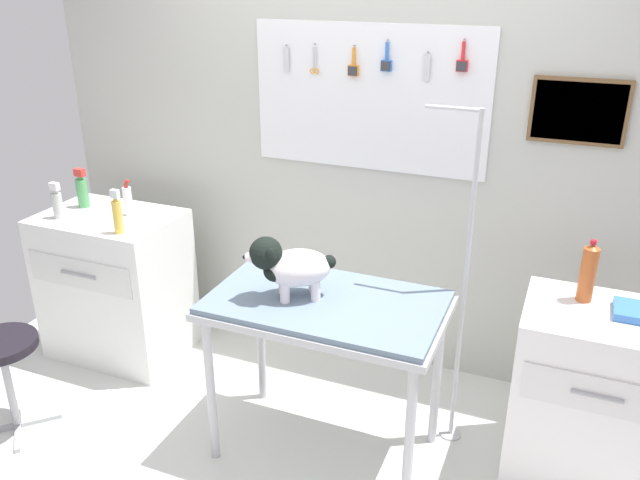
{
  "coord_description": "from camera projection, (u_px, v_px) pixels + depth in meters",
  "views": [
    {
      "loc": [
        1.1,
        -2.09,
        2.25
      ],
      "look_at": [
        0.09,
        0.37,
        1.12
      ],
      "focal_mm": 36.32,
      "sensor_mm": 36.0,
      "label": 1
    }
  ],
  "objects": [
    {
      "name": "spray_bottle_tall",
      "position": [
        128.0,
        201.0,
        3.74
      ],
      "size": [
        0.05,
        0.05,
        0.21
      ],
      "color": "white",
      "rests_on": "counter_left"
    },
    {
      "name": "counter_left",
      "position": [
        116.0,
        285.0,
        3.94
      ],
      "size": [
        0.8,
        0.58,
        0.9
      ],
      "color": "silver",
      "rests_on": "ground"
    },
    {
      "name": "stool",
      "position": [
        2.0,
        356.0,
        3.24
      ],
      "size": [
        0.36,
        0.36,
        0.53
      ],
      "color": "#9E9EA3",
      "rests_on": "ground"
    },
    {
      "name": "soda_bottle",
      "position": [
        588.0,
        273.0,
        2.84
      ],
      "size": [
        0.07,
        0.07,
        0.29
      ],
      "color": "#B15323",
      "rests_on": "cabinet_right"
    },
    {
      "name": "cabinet_right",
      "position": [
        591.0,
        397.0,
        2.95
      ],
      "size": [
        0.68,
        0.54,
        0.87
      ],
      "color": "silver",
      "rests_on": "ground"
    },
    {
      "name": "spray_bottle_short",
      "position": [
        57.0,
        203.0,
        3.7
      ],
      "size": [
        0.06,
        0.06,
        0.21
      ],
      "color": "#B0B6B1",
      "rests_on": "counter_left"
    },
    {
      "name": "shampoo_bottle",
      "position": [
        82.0,
        191.0,
        3.87
      ],
      "size": [
        0.07,
        0.07,
        0.24
      ],
      "color": "#4C9A59",
      "rests_on": "counter_left"
    },
    {
      "name": "pump_bottle_white",
      "position": [
        117.0,
        214.0,
        3.48
      ],
      "size": [
        0.05,
        0.05,
        0.25
      ],
      "color": "gold",
      "rests_on": "counter_left"
    },
    {
      "name": "grooming_table",
      "position": [
        326.0,
        316.0,
        2.97
      ],
      "size": [
        1.09,
        0.64,
        0.85
      ],
      "color": "#B7B7BC",
      "rests_on": "ground"
    },
    {
      "name": "rear_wall_panel",
      "position": [
        368.0,
        172.0,
        3.67
      ],
      "size": [
        4.0,
        0.11,
        2.3
      ],
      "color": "#B8B9B0",
      "rests_on": "ground"
    },
    {
      "name": "grooming_arm",
      "position": [
        462.0,
        299.0,
        3.06
      ],
      "size": [
        0.3,
        0.11,
        1.7
      ],
      "color": "#B7B7BC",
      "rests_on": "ground"
    },
    {
      "name": "dog",
      "position": [
        289.0,
        265.0,
        2.9
      ],
      "size": [
        0.4,
        0.31,
        0.3
      ],
      "color": "white",
      "rests_on": "grooming_table"
    }
  ]
}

